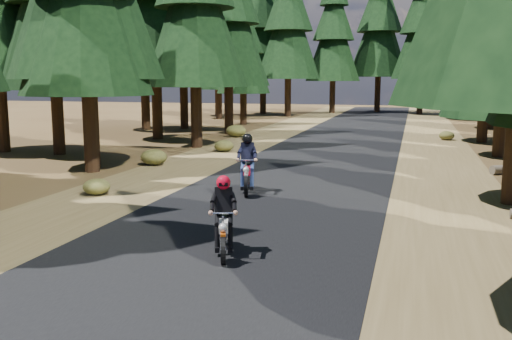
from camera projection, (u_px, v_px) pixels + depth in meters
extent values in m
plane|color=#402E17|center=(237.00, 231.00, 12.19)|extent=(120.00, 120.00, 0.00)
cube|color=black|center=(287.00, 188.00, 16.95)|extent=(6.00, 100.00, 0.01)
cube|color=brown|center=(146.00, 181.00, 18.16)|extent=(3.20, 100.00, 0.01)
cube|color=brown|center=(450.00, 197.00, 15.73)|extent=(3.20, 100.00, 0.01)
cylinder|color=black|center=(89.00, 95.00, 19.56)|extent=(0.51, 0.51, 5.34)
cylinder|color=black|center=(89.00, 79.00, 20.34)|extent=(0.56, 0.56, 6.43)
cylinder|color=black|center=(56.00, 89.00, 24.13)|extent=(0.52, 0.52, 5.56)
cone|color=black|center=(52.00, 5.00, 23.58)|extent=(4.73, 4.73, 6.95)
cylinder|color=black|center=(196.00, 87.00, 26.63)|extent=(0.53, 0.53, 5.72)
cone|color=black|center=(195.00, 8.00, 26.06)|extent=(4.86, 4.86, 7.15)
cylinder|color=black|center=(501.00, 103.00, 23.38)|extent=(0.48, 0.48, 4.51)
cone|color=black|center=(506.00, 32.00, 22.93)|extent=(3.83, 3.83, 5.64)
cylinder|color=black|center=(156.00, 79.00, 30.29)|extent=(0.55, 0.55, 6.37)
cone|color=black|center=(154.00, 2.00, 29.66)|extent=(5.41, 5.41, 7.96)
cylinder|color=black|center=(229.00, 86.00, 33.34)|extent=(0.53, 0.53, 5.64)
cone|color=black|center=(228.00, 24.00, 32.78)|extent=(4.79, 4.79, 7.05)
cylinder|color=black|center=(485.00, 85.00, 28.68)|extent=(0.53, 0.53, 5.83)
cone|color=black|center=(490.00, 10.00, 28.10)|extent=(4.95, 4.95, 7.29)
cylinder|color=black|center=(184.00, 86.00, 36.71)|extent=(0.52, 0.52, 5.45)
cone|color=black|center=(183.00, 32.00, 36.17)|extent=(4.63, 4.63, 6.81)
cylinder|color=black|center=(243.00, 93.00, 40.10)|extent=(0.48, 0.48, 4.42)
cone|color=black|center=(243.00, 53.00, 39.66)|extent=(3.76, 3.76, 5.52)
cone|color=black|center=(243.00, 24.00, 39.35)|extent=(2.87, 2.87, 3.98)
cylinder|color=black|center=(493.00, 84.00, 36.56)|extent=(0.53, 0.53, 5.76)
cone|color=black|center=(497.00, 26.00, 35.99)|extent=(4.90, 4.90, 7.21)
cylinder|color=black|center=(219.00, 89.00, 46.10)|extent=(0.49, 0.49, 4.75)
cone|color=black|center=(218.00, 52.00, 45.63)|extent=(4.04, 4.04, 5.93)
cone|color=black|center=(218.00, 24.00, 45.29)|extent=(3.09, 3.09, 4.27)
cylinder|color=black|center=(0.00, 84.00, 24.92)|extent=(0.54, 0.54, 6.00)
cylinder|color=black|center=(145.00, 79.00, 36.04)|extent=(0.56, 0.56, 6.40)
cone|color=black|center=(143.00, 14.00, 35.41)|extent=(5.44, 5.44, 8.00)
cylinder|color=black|center=(288.00, 79.00, 48.73)|extent=(0.56, 0.56, 6.40)
cone|color=black|center=(288.00, 31.00, 48.10)|extent=(5.44, 5.44, 8.00)
cylinder|color=black|center=(461.00, 81.00, 45.07)|extent=(0.54, 0.54, 6.00)
cone|color=black|center=(464.00, 33.00, 44.47)|extent=(5.10, 5.10, 7.50)
cylinder|color=black|center=(263.00, 77.00, 52.34)|extent=(0.57, 0.57, 6.80)
cone|color=black|center=(263.00, 29.00, 51.67)|extent=(5.78, 5.78, 8.50)
cylinder|color=black|center=(497.00, 79.00, 47.10)|extent=(0.56, 0.56, 6.40)
cone|color=black|center=(500.00, 29.00, 46.47)|extent=(5.44, 5.44, 8.00)
cylinder|color=black|center=(333.00, 81.00, 53.68)|extent=(0.54, 0.54, 6.00)
cone|color=black|center=(333.00, 40.00, 53.08)|extent=(5.10, 5.10, 7.50)
cone|color=black|center=(334.00, 10.00, 52.65)|extent=(3.90, 3.90, 5.40)
cylinder|color=black|center=(421.00, 79.00, 51.54)|extent=(0.56, 0.56, 6.40)
cone|color=black|center=(423.00, 34.00, 50.90)|extent=(5.44, 5.44, 8.00)
cone|color=black|center=(424.00, 0.00, 50.44)|extent=(4.16, 4.16, 5.76)
cylinder|color=black|center=(378.00, 77.00, 55.42)|extent=(0.57, 0.57, 6.80)
cone|color=black|center=(380.00, 32.00, 54.74)|extent=(5.78, 5.78, 8.50)
cylinder|color=black|center=(218.00, 84.00, 49.43)|extent=(0.52, 0.52, 5.60)
cone|color=black|center=(217.00, 42.00, 48.87)|extent=(4.76, 4.76, 7.00)
cone|color=black|center=(217.00, 12.00, 48.47)|extent=(3.64, 3.64, 5.04)
ellipsoid|color=#474C1E|center=(447.00, 136.00, 30.21)|extent=(0.80, 0.80, 0.48)
ellipsoid|color=#474C1E|center=(154.00, 157.00, 21.51)|extent=(0.99, 0.99, 0.60)
ellipsoid|color=#474C1E|center=(96.00, 187.00, 16.02)|extent=(0.75, 0.75, 0.45)
ellipsoid|color=#474C1E|center=(236.00, 131.00, 31.80)|extent=(1.12, 1.12, 0.67)
ellipsoid|color=#474C1E|center=(224.00, 146.00, 25.46)|extent=(0.85, 0.85, 0.51)
cube|color=black|center=(223.00, 203.00, 10.39)|extent=(0.37, 0.29, 0.48)
sphere|color=red|center=(223.00, 184.00, 10.34)|extent=(0.33, 0.33, 0.26)
cube|color=black|center=(247.00, 153.00, 16.11)|extent=(0.42, 0.31, 0.54)
sphere|color=black|center=(247.00, 139.00, 16.05)|extent=(0.37, 0.37, 0.30)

